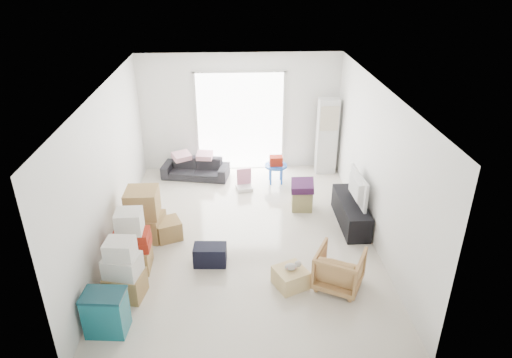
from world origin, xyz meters
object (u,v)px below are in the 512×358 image
object	(u,v)px
armchair	(339,267)
storage_bins	(106,313)
kids_table	(276,164)
ac_tower	(327,136)
ottoman	(302,199)
television	(352,198)
sofa	(195,166)
tv_console	(351,212)
wood_crate	(290,278)

from	to	relation	value
armchair	storage_bins	size ratio (longest dim) A/B	1.09
kids_table	storage_bins	bearing A→B (deg)	-121.33
kids_table	ac_tower	bearing A→B (deg)	22.80
storage_bins	ottoman	xyz separation A→B (m)	(3.07, 3.17, -0.12)
television	sofa	bearing A→B (deg)	52.55
television	kids_table	bearing A→B (deg)	32.51
armchair	kids_table	world-z (taller)	armchair
television	ottoman	xyz separation A→B (m)	(-0.83, 0.61, -0.34)
armchair	storage_bins	bearing A→B (deg)	40.85
sofa	ottoman	size ratio (longest dim) A/B	3.72
ac_tower	ottoman	distance (m)	1.99
tv_console	television	distance (m)	0.30
tv_console	television	world-z (taller)	television
storage_bins	armchair	bearing A→B (deg)	13.17
kids_table	wood_crate	xyz separation A→B (m)	(-0.10, -3.55, -0.29)
sofa	ottoman	distance (m)	2.69
tv_console	kids_table	xyz separation A→B (m)	(-1.24, 1.81, 0.20)
television	sofa	size ratio (longest dim) A/B	0.65
ottoman	television	bearing A→B (deg)	-36.37
tv_console	armchair	bearing A→B (deg)	-108.98
tv_console	storage_bins	world-z (taller)	storage_bins
tv_console	ottoman	world-z (taller)	tv_console
ottoman	tv_console	bearing A→B (deg)	-36.37
armchair	storage_bins	xyz separation A→B (m)	(-3.28, -0.77, -0.03)
television	ottoman	distance (m)	1.09
kids_table	ottoman	bearing A→B (deg)	-70.95
ac_tower	kids_table	xyz separation A→B (m)	(-1.19, -0.50, -0.43)
storage_bins	wood_crate	xyz separation A→B (m)	(2.56, 0.81, -0.17)
sofa	armchair	size ratio (longest dim) A/B	2.16
sofa	wood_crate	xyz separation A→B (m)	(1.69, -3.91, -0.14)
sofa	storage_bins	size ratio (longest dim) A/B	2.35
television	wood_crate	size ratio (longest dim) A/B	2.16
kids_table	wood_crate	size ratio (longest dim) A/B	1.40
sofa	storage_bins	bearing A→B (deg)	-89.51
television	ac_tower	bearing A→B (deg)	-0.81
kids_table	armchair	bearing A→B (deg)	-80.08
sofa	kids_table	xyz separation A→B (m)	(1.79, -0.35, 0.15)
wood_crate	ac_tower	bearing A→B (deg)	72.30
television	armchair	bearing A→B (deg)	158.96
armchair	wood_crate	bearing A→B (deg)	24.51
storage_bins	tv_console	bearing A→B (deg)	33.26
kids_table	television	bearing A→B (deg)	-55.43
tv_console	storage_bins	distance (m)	4.66
ac_tower	armchair	distance (m)	4.17
armchair	ottoman	distance (m)	2.42
tv_console	storage_bins	xyz separation A→B (m)	(-3.90, -2.56, 0.08)
kids_table	wood_crate	distance (m)	3.57
television	kids_table	xyz separation A→B (m)	(-1.24, 1.81, -0.10)
television	storage_bins	distance (m)	4.67
ac_tower	tv_console	distance (m)	2.39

